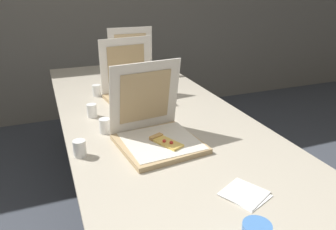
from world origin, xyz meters
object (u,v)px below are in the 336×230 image
(pizza_box_back, at_px, (135,72))
(cup_white_mid, at_px, (92,111))
(cup_white_far, at_px, (97,90))
(cup_white_near_left, at_px, (80,148))
(cup_white_near_center, at_px, (105,126))
(pizza_box_middle, at_px, (135,92))
(table, at_px, (153,121))
(pizza_box_front, at_px, (156,133))
(napkin_pile, at_px, (245,194))

(pizza_box_back, bearing_deg, cup_white_mid, -122.44)
(cup_white_far, relative_size, cup_white_near_left, 1.00)
(cup_white_near_center, bearing_deg, cup_white_far, 83.95)
(pizza_box_middle, bearing_deg, table, -92.36)
(cup_white_near_center, relative_size, cup_white_near_left, 1.00)
(table, distance_m, pizza_box_back, 0.71)
(cup_white_near_left, bearing_deg, cup_white_mid, 74.16)
(table, bearing_deg, cup_white_far, 118.49)
(cup_white_near_center, bearing_deg, cup_white_near_left, -127.06)
(pizza_box_front, relative_size, napkin_pile, 2.05)
(cup_white_near_center, bearing_deg, napkin_pile, -62.68)
(pizza_box_back, relative_size, napkin_pile, 1.96)
(napkin_pile, bearing_deg, cup_white_mid, 112.57)
(table, height_order, pizza_box_back, pizza_box_back)
(table, xyz_separation_m, cup_white_far, (-0.22, 0.41, 0.08))
(table, bearing_deg, cup_white_near_left, -142.44)
(pizza_box_front, distance_m, pizza_box_back, 1.05)
(pizza_box_middle, height_order, cup_white_far, pizza_box_middle)
(pizza_box_back, xyz_separation_m, napkin_pile, (-0.05, -1.49, -0.05))
(napkin_pile, bearing_deg, cup_white_far, 103.07)
(pizza_box_front, xyz_separation_m, pizza_box_middle, (0.07, 0.58, 0.00))
(table, distance_m, cup_white_near_center, 0.33)
(cup_white_near_center, bearing_deg, table, 26.33)
(cup_white_far, relative_size, cup_white_mid, 1.00)
(cup_white_near_center, relative_size, napkin_pile, 0.38)
(cup_white_near_center, distance_m, cup_white_near_left, 0.23)
(pizza_box_front, xyz_separation_m, pizza_box_back, (0.20, 1.03, 0.00))
(cup_white_near_center, bearing_deg, pizza_box_middle, 56.16)
(table, distance_m, cup_white_far, 0.48)
(pizza_box_middle, relative_size, napkin_pile, 2.07)
(cup_white_far, bearing_deg, table, -61.51)
(table, xyz_separation_m, cup_white_near_center, (-0.28, -0.14, 0.08))
(pizza_box_middle, height_order, napkin_pile, pizza_box_middle)
(table, distance_m, pizza_box_middle, 0.27)
(pizza_box_front, height_order, pizza_box_middle, pizza_box_middle)
(cup_white_near_center, bearing_deg, cup_white_mid, 96.45)
(cup_white_far, bearing_deg, cup_white_mid, -104.07)
(table, height_order, pizza_box_middle, pizza_box_middle)
(cup_white_near_left, bearing_deg, pizza_box_front, -1.19)
(pizza_box_middle, height_order, cup_white_near_center, pizza_box_middle)
(cup_white_near_left, relative_size, cup_white_mid, 1.00)
(pizza_box_front, distance_m, cup_white_far, 0.76)
(cup_white_mid, bearing_deg, cup_white_near_center, -83.55)
(pizza_box_middle, distance_m, cup_white_mid, 0.33)
(pizza_box_front, height_order, cup_white_near_center, pizza_box_front)
(pizza_box_front, height_order, pizza_box_back, pizza_box_back)
(pizza_box_front, distance_m, napkin_pile, 0.49)
(pizza_box_front, xyz_separation_m, napkin_pile, (0.15, -0.47, -0.05))
(table, xyz_separation_m, pizza_box_middle, (-0.02, 0.25, 0.10))
(table, relative_size, pizza_box_front, 6.52)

